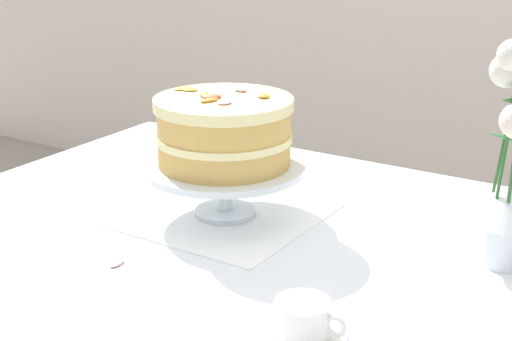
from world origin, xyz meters
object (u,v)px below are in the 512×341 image
at_px(layer_cake, 224,131).
at_px(teacup, 303,322).
at_px(cake_stand, 225,173).
at_px(dining_table, 276,304).

xyz_separation_m(layer_cake, teacup, (0.32, -0.29, -0.14)).
distance_m(layer_cake, teacup, 0.45).
xyz_separation_m(cake_stand, layer_cake, (-0.00, 0.00, 0.08)).
distance_m(dining_table, cake_stand, 0.25).
bearing_deg(layer_cake, teacup, -42.02).
distance_m(cake_stand, layer_cake, 0.08).
bearing_deg(layer_cake, cake_stand, -12.17).
xyz_separation_m(dining_table, cake_stand, (-0.16, 0.09, 0.17)).
bearing_deg(teacup, dining_table, 128.40).
height_order(dining_table, layer_cake, layer_cake).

